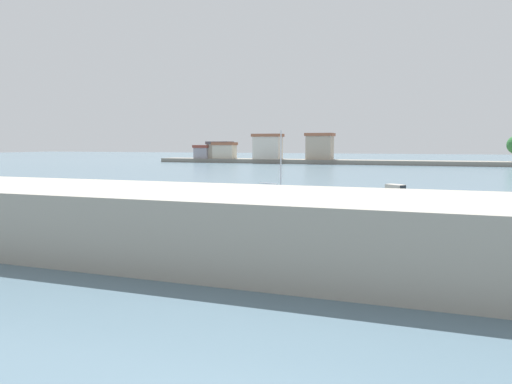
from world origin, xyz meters
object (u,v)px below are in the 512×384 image
moored_boat_0 (136,195)px  moored_boat_4 (394,196)px  mooring_buoy_1 (237,206)px  mooring_buoy_2 (141,188)px  moored_boat_3 (333,200)px  mooring_buoy_4 (59,201)px  moored_boat_2 (277,197)px  moored_boat_1 (174,201)px  mooring_buoy_3 (351,215)px

moored_boat_0 → moored_boat_4: (19.69, 6.60, -0.07)m
moored_boat_4 → mooring_buoy_1: 12.89m
mooring_buoy_2 → moored_boat_3: bearing=-15.6°
moored_boat_4 → mooring_buoy_4: size_ratio=12.22×
moored_boat_3 → mooring_buoy_2: bearing=171.4°
moored_boat_4 → mooring_buoy_4: (-24.90, -9.32, -0.28)m
moored_boat_2 → mooring_buoy_4: size_ratio=15.19×
moored_boat_1 → mooring_buoy_4: 10.18m
moored_boat_1 → mooring_buoy_4: bearing=-161.9°
moored_boat_4 → moored_boat_0: bearing=-127.0°
mooring_buoy_2 → moored_boat_0: bearing=-59.6°
moored_boat_1 → moored_boat_2: 8.45m
moored_boat_2 → mooring_buoy_4: bearing=-142.0°
moored_boat_1 → mooring_buoy_3: size_ratio=12.99×
moored_boat_0 → mooring_buoy_1: size_ratio=12.81×
moored_boat_4 → mooring_buoy_4: moored_boat_4 is taller
moored_boat_4 → moored_boat_2: bearing=-126.0°
moored_boat_0 → moored_boat_4: moored_boat_4 is taller
moored_boat_3 → moored_boat_4: size_ratio=0.98×
moored_boat_1 → mooring_buoy_1: 4.56m
mooring_buoy_2 → mooring_buoy_4: size_ratio=1.00×
moored_boat_0 → moored_boat_4: size_ratio=0.82×
moored_boat_0 → moored_boat_2: moored_boat_2 is taller
mooring_buoy_2 → mooring_buoy_3: mooring_buoy_2 is taller
moored_boat_1 → mooring_buoy_3: 12.48m
moored_boat_1 → moored_boat_3: bearing=44.6°
moored_boat_0 → moored_boat_2: bearing=46.7°
moored_boat_4 → mooring_buoy_4: bearing=-125.0°
moored_boat_3 → moored_boat_4: 5.79m
moored_boat_2 → mooring_buoy_1: (-1.77, -4.12, -0.24)m
mooring_buoy_4 → moored_boat_0: bearing=27.5°
moored_boat_2 → mooring_buoy_4: (-16.03, -6.17, -0.20)m
moored_boat_1 → moored_boat_3: size_ratio=0.96×
moored_boat_4 → mooring_buoy_1: (-10.65, -7.26, -0.32)m
moored_boat_0 → mooring_buoy_2: size_ratio=9.99×
moored_boat_1 → mooring_buoy_2: size_ratio=11.40×
moored_boat_0 → mooring_buoy_1: bearing=24.8°
moored_boat_2 → moored_boat_3: 4.67m
mooring_buoy_2 → moored_boat_2: bearing=-17.3°
moored_boat_0 → mooring_buoy_2: bearing=149.4°
moored_boat_3 → mooring_buoy_2: 21.10m
moored_boat_4 → moored_boat_3: bearing=-103.0°
moored_boat_2 → moored_boat_4: moored_boat_2 is taller
moored_boat_2 → mooring_buoy_3: (6.61, -5.71, -0.22)m
moored_boat_4 → mooring_buoy_3: size_ratio=13.87×
moored_boat_3 → mooring_buoy_3: bearing=-61.1°
mooring_buoy_1 → moored_boat_4: bearing=34.3°
mooring_buoy_2 → mooring_buoy_4: bearing=-91.6°
mooring_buoy_3 → mooring_buoy_1: bearing=169.3°
moored_boat_2 → moored_boat_3: (4.61, -0.77, 0.05)m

